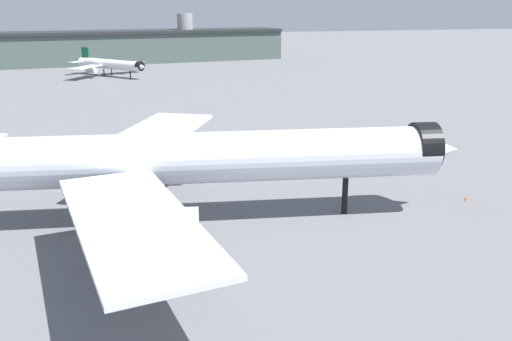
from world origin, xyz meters
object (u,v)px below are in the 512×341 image
object	(u,v)px
baggage_tug_wing	(66,146)
traffic_cone_near_nose	(466,198)
baggage_cart_trailing	(185,134)
airliner_far_taxiway	(110,64)
airliner_near_gate	(183,160)

from	to	relation	value
baggage_tug_wing	traffic_cone_near_nose	size ratio (longest dim) A/B	6.28
baggage_cart_trailing	traffic_cone_near_nose	world-z (taller)	baggage_cart_trailing
airliner_far_taxiway	baggage_tug_wing	world-z (taller)	airliner_far_taxiway
airliner_near_gate	baggage_tug_wing	world-z (taller)	airliner_near_gate
baggage_tug_wing	baggage_cart_trailing	world-z (taller)	baggage_tug_wing
airliner_far_taxiway	baggage_cart_trailing	distance (m)	105.40
baggage_tug_wing	baggage_cart_trailing	xyz separation A→B (m)	(22.29, 3.69, 0.00)
airliner_far_taxiway	baggage_cart_trailing	bearing A→B (deg)	-32.86
baggage_tug_wing	baggage_cart_trailing	distance (m)	22.59
airliner_far_taxiway	baggage_tug_wing	bearing A→B (deg)	-44.81
baggage_tug_wing	traffic_cone_near_nose	xyz separation A→B (m)	(53.95, -42.04, -0.69)
airliner_far_taxiway	traffic_cone_near_nose	size ratio (longest dim) A/B	56.84
airliner_far_taxiway	baggage_tug_wing	size ratio (longest dim) A/B	9.05
airliner_near_gate	baggage_tug_wing	bearing A→B (deg)	121.46
airliner_near_gate	traffic_cone_near_nose	size ratio (longest dim) A/B	123.48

